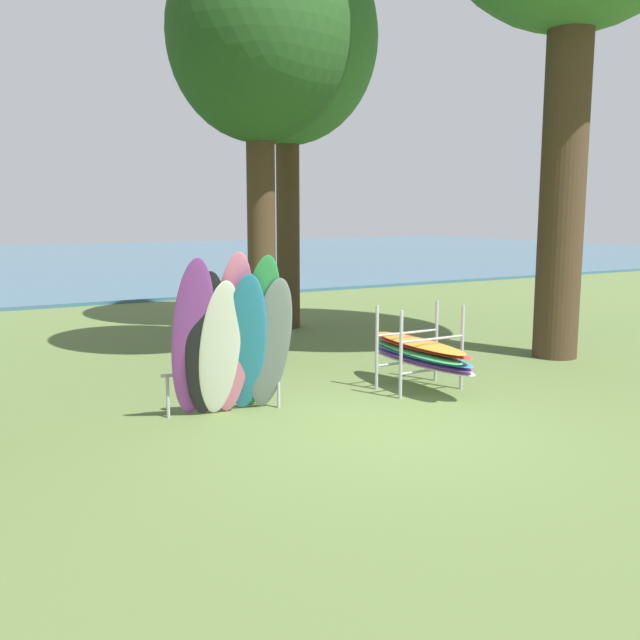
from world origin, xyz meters
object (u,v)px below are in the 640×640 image
Objects in this scene: tree_far_left_back at (287,41)px; tree_mid_behind at (259,40)px; board_storage_rack at (420,352)px; leaning_board_pile at (232,343)px.

tree_mid_behind is at bearing -124.23° from tree_far_left_back.
tree_far_left_back is 3.98× the size of board_storage_rack.
board_storage_rack is at bearing 1.08° from leaning_board_pile.
tree_far_left_back is at bearing 57.54° from leaning_board_pile.
tree_mid_behind is 0.86× the size of tree_far_left_back.
board_storage_rack is at bearing -97.97° from tree_far_left_back.
tree_far_left_back is at bearing 82.03° from board_storage_rack.
board_storage_rack is (1.16, -3.01, -4.85)m from tree_mid_behind.
board_storage_rack is (2.98, 0.06, -0.43)m from leaning_board_pile.
tree_far_left_back reaches higher than tree_mid_behind.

